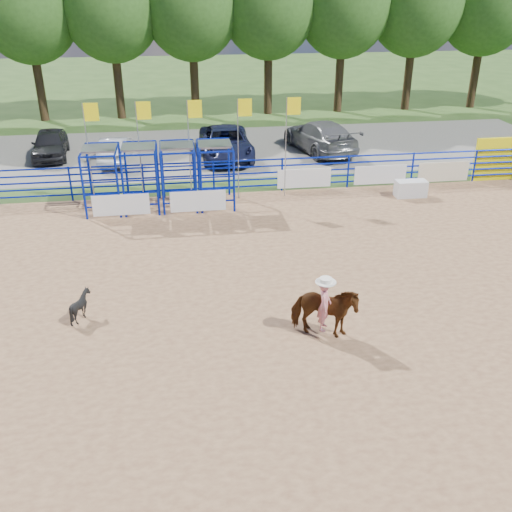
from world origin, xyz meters
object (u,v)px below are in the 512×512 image
(horse_and_rider, at_px, (324,308))
(car_c, at_px, (226,143))
(car_a, at_px, (50,144))
(car_d, at_px, (320,136))
(announcer_table, at_px, (411,189))
(car_b, at_px, (115,149))
(calf, at_px, (81,306))

(horse_and_rider, relative_size, car_c, 0.44)
(car_a, bearing_deg, car_d, -8.34)
(horse_and_rider, bearing_deg, car_a, 118.63)
(horse_and_rider, bearing_deg, announcer_table, 57.11)
(car_d, bearing_deg, announcer_table, 93.17)
(horse_and_rider, height_order, car_a, horse_and_rider)
(horse_and_rider, relative_size, car_b, 0.63)
(calf, xyz_separation_m, car_b, (-0.18, 15.26, 0.21))
(announcer_table, bearing_deg, calf, -147.64)
(calf, relative_size, car_c, 0.15)
(calf, relative_size, car_b, 0.21)
(car_c, distance_m, car_d, 5.17)
(car_b, xyz_separation_m, car_c, (5.66, -0.07, 0.13))
(announcer_table, height_order, horse_and_rider, horse_and_rider)
(horse_and_rider, bearing_deg, car_b, 111.09)
(car_a, bearing_deg, car_b, -25.40)
(horse_and_rider, height_order, calf, horse_and_rider)
(calf, bearing_deg, car_c, -39.59)
(announcer_table, bearing_deg, car_c, 135.71)
(announcer_table, bearing_deg, car_a, 152.65)
(announcer_table, distance_m, car_b, 14.80)
(horse_and_rider, distance_m, car_c, 16.99)
(calf, xyz_separation_m, car_d, (10.63, 15.66, 0.40))
(car_c, bearing_deg, horse_and_rider, -86.96)
(announcer_table, distance_m, calf, 15.11)
(car_a, xyz_separation_m, car_d, (14.24, -0.90, 0.11))
(car_a, distance_m, car_d, 14.27)
(horse_and_rider, relative_size, calf, 2.95)
(horse_and_rider, bearing_deg, calf, 164.48)
(car_d, bearing_deg, car_c, -7.35)
(car_c, bearing_deg, car_d, 5.20)
(announcer_table, relative_size, horse_and_rider, 0.54)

